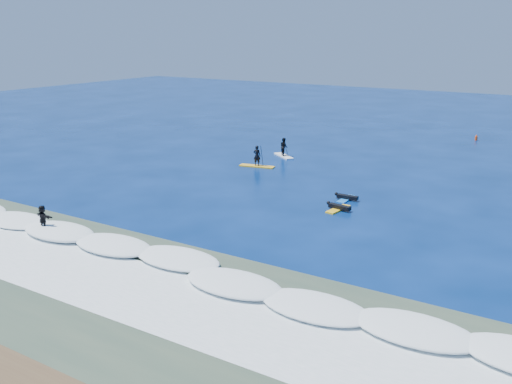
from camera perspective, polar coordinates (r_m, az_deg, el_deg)
The scene contains 10 objects.
ground at distance 36.39m, azimuth 0.58°, elevation -1.70°, with size 160.00×160.00×0.00m, color #031A45.
shallow_water at distance 26.31m, azimuth -15.83°, elevation -9.44°, with size 90.00×13.00×0.01m, color #344837.
breaking_wave at distance 28.86m, azimuth -9.94°, elevation -6.76°, with size 40.00×6.00×0.30m, color white.
whitewater at distance 26.91m, azimuth -14.24°, elevation -8.74°, with size 34.00×5.00×0.02m, color silver.
sup_paddler_left at distance 47.50m, azimuth 0.10°, elevation 3.30°, with size 3.07×1.31×2.09m.
sup_paddler_center at distance 51.49m, azimuth 2.80°, elevation 4.37°, with size 2.68×2.21×1.97m.
prone_paddler_near at distance 36.52m, azimuth 8.24°, elevation -1.56°, with size 1.72×2.21×0.45m.
prone_paddler_far at distance 38.74m, azimuth 9.01°, elevation -0.58°, with size 1.66×2.10×0.44m.
wave_surfer at distance 33.96m, azimuth -20.53°, elevation -2.55°, with size 2.10×0.66×1.50m.
marker_buoy at distance 63.48m, azimuth 21.16°, elevation 5.09°, with size 0.27×0.27×0.64m.
Camera 1 is at (18.14, -29.57, 10.98)m, focal length 40.00 mm.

